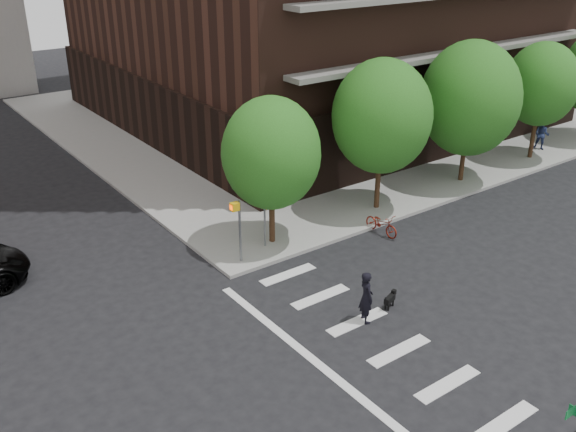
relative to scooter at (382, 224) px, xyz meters
name	(u,v)px	position (x,y,z in m)	size (l,w,h in m)	color
ground	(326,388)	(-8.40, -6.50, -0.48)	(120.00, 120.00, 0.00)	black
sidewalk_ne	(340,107)	(12.10, 17.00, -0.40)	(39.00, 33.00, 0.15)	gray
crosswalk	(381,360)	(-6.20, -6.50, -0.47)	(3.85, 13.00, 0.01)	silver
tree_a	(271,153)	(-4.40, 2.00, 3.57)	(4.00, 4.00, 5.90)	#301E11
tree_b	(382,116)	(1.60, 2.00, 4.07)	(4.50, 4.50, 6.65)	#301E11
tree_c	(470,99)	(7.60, 2.00, 3.97)	(5.00, 5.00, 6.80)	#301E11
tree_d	(542,84)	(13.60, 2.00, 3.87)	(4.00, 4.00, 6.20)	#301E11
pedestrian_signal	(245,219)	(-6.09, 1.42, 1.38)	(2.18, 0.67, 2.60)	slate
scooter	(382,224)	(0.00, 0.00, 0.00)	(0.63, 1.82, 0.96)	maroon
dog_walker	(366,297)	(-5.13, -4.59, 0.47)	(0.45, 0.69, 1.89)	black
dog	(390,299)	(-3.86, -4.48, -0.12)	(0.68, 0.37, 0.57)	black
pedestrian_far	(542,135)	(15.26, 2.50, 0.56)	(0.67, 0.86, 1.77)	navy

